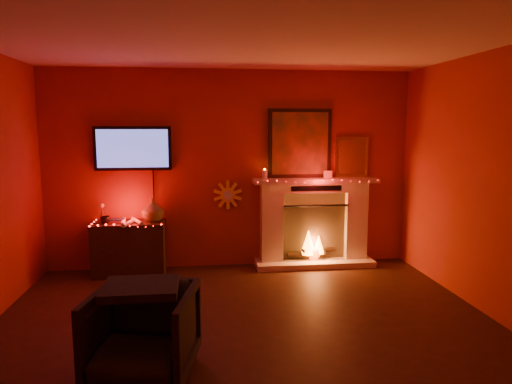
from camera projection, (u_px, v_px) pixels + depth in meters
room at (252, 197)px, 3.81m from camera, size 5.00×5.00×5.00m
fireplace at (313, 214)px, 6.38m from camera, size 1.72×0.40×2.18m
tv at (133, 149)px, 6.02m from camera, size 1.00×0.07×1.24m
sunburst_clock at (228, 195)px, 6.29m from camera, size 0.40×0.03×0.40m
console_table at (131, 244)px, 6.00m from camera, size 0.92×0.58×1.00m
armchair at (143, 334)px, 3.51m from camera, size 0.89×0.91×0.71m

